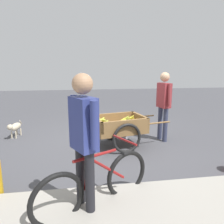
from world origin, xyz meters
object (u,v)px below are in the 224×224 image
object	(u,v)px
vendor_person	(164,100)
dog	(15,127)
cyclist_person	(84,134)
fruit_cart	(119,127)
bicycle	(96,184)

from	to	relation	value
vendor_person	dog	bearing A→B (deg)	-11.88
cyclist_person	dog	distance (m)	3.72
fruit_cart	vendor_person	world-z (taller)	vendor_person
fruit_cart	cyclist_person	size ratio (longest dim) A/B	1.04
fruit_cart	bicycle	size ratio (longest dim) A/B	1.19
fruit_cart	vendor_person	xyz separation A→B (m)	(-1.12, -0.25, 0.55)
dog	bicycle	bearing A→B (deg)	119.85
vendor_person	bicycle	size ratio (longest dim) A/B	1.10
vendor_person	dog	xyz separation A→B (m)	(3.62, -0.76, -0.72)
vendor_person	dog	size ratio (longest dim) A/B	2.48
cyclist_person	dog	world-z (taller)	cyclist_person
fruit_cart	bicycle	distance (m)	2.26
fruit_cart	cyclist_person	xyz separation A→B (m)	(0.82, 2.22, 0.59)
bicycle	dog	size ratio (longest dim) A/B	2.25
fruit_cart	bicycle	bearing A→B (deg)	72.30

